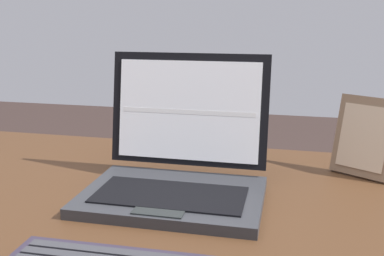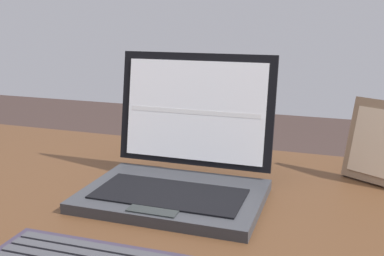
% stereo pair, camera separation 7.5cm
% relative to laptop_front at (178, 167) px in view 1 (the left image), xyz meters
% --- Properties ---
extents(desk, '(1.77, 0.75, 0.71)m').
position_rel_laptop_front_xyz_m(desk, '(0.01, -0.06, -0.14)').
color(desk, '#492D1A').
rests_on(desk, ground).
extents(laptop_front, '(0.31, 0.26, 0.25)m').
position_rel_laptop_front_xyz_m(laptop_front, '(0.00, 0.00, 0.00)').
color(laptop_front, '#2F3035').
rests_on(laptop_front, desk).
extents(photo_frame, '(0.12, 0.10, 0.16)m').
position_rel_laptop_front_xyz_m(photo_frame, '(0.34, 0.18, 0.03)').
color(photo_frame, '#84674E').
rests_on(photo_frame, desk).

